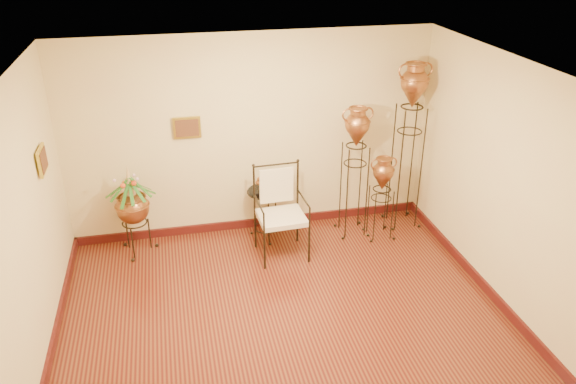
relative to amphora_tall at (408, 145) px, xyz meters
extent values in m
plane|color=#5F2E16|center=(-2.15, -2.14, -1.23)|extent=(5.00, 5.00, 0.00)
cube|color=#41110F|center=(-2.15, 0.34, -1.17)|extent=(5.00, 0.04, 0.12)
cube|color=#41110F|center=(-4.63, -2.14, -1.17)|extent=(0.04, 5.00, 0.12)
cube|color=#41110F|center=(0.33, -2.14, -1.17)|extent=(0.04, 5.00, 0.12)
cube|color=gold|center=(-3.00, 0.32, 0.37)|extent=(0.36, 0.03, 0.29)
cube|color=gold|center=(-4.61, -0.69, 0.47)|extent=(0.03, 0.36, 0.29)
cube|color=beige|center=(-1.91, -0.48, -0.67)|extent=(0.62, 0.58, 0.07)
cube|color=beige|center=(-1.91, -0.48, -0.32)|extent=(0.46, 0.06, 0.48)
cylinder|color=black|center=(-2.02, 0.01, -0.50)|extent=(0.50, 0.50, 0.02)
camera|label=1|loc=(-3.21, -6.76, 2.85)|focal=35.00mm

